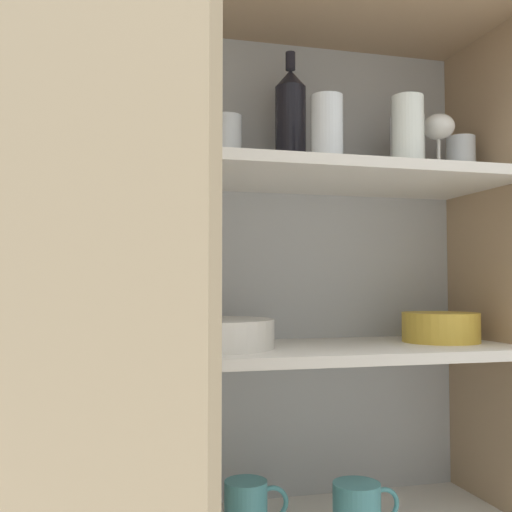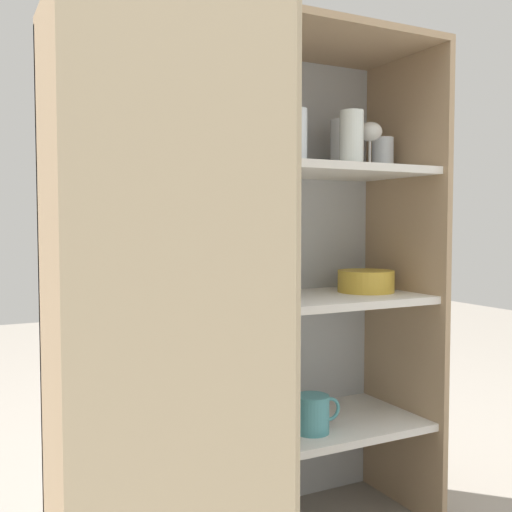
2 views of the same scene
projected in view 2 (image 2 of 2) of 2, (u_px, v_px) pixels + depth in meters
cupboard_back_panel at (226, 287)px, 1.66m from camera, size 0.98×0.02×1.29m
cupboard_side_left at (54, 305)px, 1.29m from camera, size 0.02×0.36×1.29m
cupboard_side_right at (402, 284)px, 1.73m from camera, size 0.02×0.36×1.29m
cupboard_top_panel at (253, 30)px, 1.47m from camera, size 0.98×0.36×0.02m
shelf_board_lower at (253, 437)px, 1.53m from camera, size 0.95×0.33×0.02m
shelf_board_middle at (253, 304)px, 1.51m from camera, size 0.95×0.33×0.02m
shelf_board_upper at (253, 168)px, 1.49m from camera, size 0.95×0.33×0.02m
cupboard_door at (166, 329)px, 1.00m from camera, size 0.28×0.42×1.29m
tumbler_glass_0 at (295, 136)px, 1.47m from camera, size 0.06×0.06×0.13m
tumbler_glass_1 at (164, 133)px, 1.42m from camera, size 0.07×0.07×0.13m
tumbler_glass_2 at (214, 141)px, 1.48m from camera, size 0.06×0.06×0.11m
tumbler_glass_3 at (109, 122)px, 1.32m from camera, size 0.08×0.08×0.15m
tumbler_glass_4 at (352, 138)px, 1.53m from camera, size 0.06×0.06×0.14m
tumbler_glass_5 at (344, 145)px, 1.69m from camera, size 0.08×0.08×0.14m
tumbler_glass_6 at (383, 154)px, 1.69m from camera, size 0.06×0.06×0.09m
wine_glass_0 at (102, 115)px, 1.41m from camera, size 0.08×0.08×0.15m
wine_glass_1 at (370, 135)px, 1.61m from camera, size 0.07×0.07×0.12m
wine_bottle at (258, 123)px, 1.59m from camera, size 0.07×0.07×0.27m
plate_stack_white at (203, 291)px, 1.47m from camera, size 0.25×0.25×0.05m
mixing_bowl_large at (366, 280)px, 1.68m from camera, size 0.16×0.16×0.06m
coffee_mug_primary at (234, 419)px, 1.49m from camera, size 0.12×0.08×0.10m
coffee_mug_extra_1 at (313, 414)px, 1.53m from camera, size 0.13×0.09×0.10m
serving_spoon at (135, 438)px, 1.48m from camera, size 0.16×0.04×0.01m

